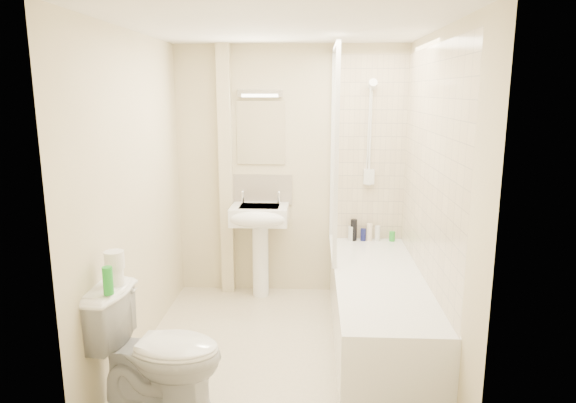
{
  "coord_description": "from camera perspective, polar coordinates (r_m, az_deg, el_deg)",
  "views": [
    {
      "loc": [
        0.22,
        -3.66,
        1.97
      ],
      "look_at": [
        0.03,
        0.2,
        1.14
      ],
      "focal_mm": 32.0,
      "sensor_mm": 36.0,
      "label": 1
    }
  ],
  "objects": [
    {
      "name": "floor",
      "position": [
        4.16,
        -0.54,
        -16.1
      ],
      "size": [
        2.5,
        2.5,
        0.0
      ],
      "primitive_type": "plane",
      "color": "beige",
      "rests_on": "ground"
    },
    {
      "name": "wall_back",
      "position": [
        4.97,
        0.3,
        3.26
      ],
      "size": [
        2.2,
        0.02,
        2.4
      ],
      "primitive_type": "cube",
      "color": "beige",
      "rests_on": "ground"
    },
    {
      "name": "wall_left",
      "position": [
        3.97,
        -16.65,
        0.44
      ],
      "size": [
        0.02,
        2.5,
        2.4
      ],
      "primitive_type": "cube",
      "color": "beige",
      "rests_on": "ground"
    },
    {
      "name": "wall_right",
      "position": [
        3.84,
        16.04,
        0.11
      ],
      "size": [
        0.02,
        2.5,
        2.4
      ],
      "primitive_type": "cube",
      "color": "beige",
      "rests_on": "ground"
    },
    {
      "name": "ceiling",
      "position": [
        3.69,
        -0.62,
        18.85
      ],
      "size": [
        2.2,
        2.5,
        0.02
      ],
      "primitive_type": "cube",
      "color": "white",
      "rests_on": "wall_back"
    },
    {
      "name": "tile_back",
      "position": [
        4.95,
        9.04,
        5.7
      ],
      "size": [
        0.7,
        0.01,
        1.75
      ],
      "primitive_type": "cube",
      "color": "beige",
      "rests_on": "wall_back"
    },
    {
      "name": "tile_right",
      "position": [
        3.99,
        15.43,
        3.87
      ],
      "size": [
        0.01,
        2.1,
        1.75
      ],
      "primitive_type": "cube",
      "color": "beige",
      "rests_on": "wall_right"
    },
    {
      "name": "pipe_boxing",
      "position": [
        4.98,
        -6.89,
        3.18
      ],
      "size": [
        0.12,
        0.12,
        2.4
      ],
      "primitive_type": "cube",
      "color": "beige",
      "rests_on": "ground"
    },
    {
      "name": "splashback",
      "position": [
        5.01,
        -2.97,
        1.34
      ],
      "size": [
        0.6,
        0.02,
        0.3
      ],
      "primitive_type": "cube",
      "color": "beige",
      "rests_on": "wall_back"
    },
    {
      "name": "mirror",
      "position": [
        4.94,
        -3.04,
        7.62
      ],
      "size": [
        0.46,
        0.01,
        0.6
      ],
      "primitive_type": "cube",
      "color": "white",
      "rests_on": "wall_back"
    },
    {
      "name": "strip_light",
      "position": [
        4.9,
        -3.12,
        11.91
      ],
      "size": [
        0.42,
        0.07,
        0.07
      ],
      "primitive_type": "cube",
      "color": "silver",
      "rests_on": "wall_back"
    },
    {
      "name": "bathtub",
      "position": [
        4.24,
        9.99,
        -11.39
      ],
      "size": [
        0.7,
        2.1,
        0.55
      ],
      "color": "white",
      "rests_on": "ground"
    },
    {
      "name": "shower_screen",
      "position": [
        4.49,
        5.17,
        5.46
      ],
      "size": [
        0.04,
        0.92,
        1.8
      ],
      "color": "white",
      "rests_on": "bathtub"
    },
    {
      "name": "shower_fixture",
      "position": [
        4.9,
        9.12,
        7.04
      ],
      "size": [
        0.1,
        0.16,
        0.99
      ],
      "color": "white",
      "rests_on": "wall_back"
    },
    {
      "name": "pedestal_sink",
      "position": [
        4.86,
        -3.2,
        -2.67
      ],
      "size": [
        0.54,
        0.49,
        1.04
      ],
      "color": "white",
      "rests_on": "ground"
    },
    {
      "name": "bottle_white_a",
      "position": [
        5.02,
        7.06,
        -3.53
      ],
      "size": [
        0.06,
        0.06,
        0.14
      ],
      "primitive_type": "cylinder",
      "color": "silver",
      "rests_on": "bathtub"
    },
    {
      "name": "bottle_black_b",
      "position": [
        5.01,
        7.31,
        -3.16
      ],
      "size": [
        0.06,
        0.06,
        0.21
      ],
      "primitive_type": "cylinder",
      "color": "black",
      "rests_on": "bathtub"
    },
    {
      "name": "bottle_blue",
      "position": [
        5.03,
        8.35,
        -3.66
      ],
      "size": [
        0.05,
        0.05,
        0.12
      ],
      "primitive_type": "cylinder",
      "color": "#121651",
      "rests_on": "bathtub"
    },
    {
      "name": "bottle_cream",
      "position": [
        5.03,
        9.02,
        -3.39
      ],
      "size": [
        0.06,
        0.06,
        0.17
      ],
      "primitive_type": "cylinder",
      "color": "beige",
      "rests_on": "bathtub"
    },
    {
      "name": "bottle_white_b",
      "position": [
        5.04,
        9.91,
        -3.51
      ],
      "size": [
        0.05,
        0.05,
        0.15
      ],
      "primitive_type": "cylinder",
      "color": "silver",
      "rests_on": "bathtub"
    },
    {
      "name": "bottle_green",
      "position": [
        5.07,
        11.49,
        -3.8
      ],
      "size": [
        0.06,
        0.06,
        0.1
      ],
      "primitive_type": "cylinder",
      "color": "green",
      "rests_on": "bathtub"
    },
    {
      "name": "toilet",
      "position": [
        3.37,
        -14.26,
        -15.89
      ],
      "size": [
        0.64,
        0.9,
        0.81
      ],
      "primitive_type": "imported",
      "rotation": [
        0.0,
        0.0,
        1.46
      ],
      "color": "white",
      "rests_on": "ground"
    },
    {
      "name": "toilet_roll_lower",
      "position": [
        3.34,
        -18.73,
        -7.81
      ],
      "size": [
        0.11,
        0.11,
        0.11
      ],
      "primitive_type": "cylinder",
      "color": "white",
      "rests_on": "toilet"
    },
    {
      "name": "toilet_roll_upper",
      "position": [
        3.29,
        -18.74,
        -6.14
      ],
      "size": [
        0.12,
        0.12,
        0.1
      ],
      "primitive_type": "cylinder",
      "color": "white",
      "rests_on": "toilet_roll_lower"
    },
    {
      "name": "green_bottle",
      "position": [
        3.18,
        -19.38,
        -8.29
      ],
      "size": [
        0.06,
        0.06,
        0.17
      ],
      "primitive_type": "cylinder",
      "color": "green",
      "rests_on": "toilet"
    }
  ]
}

